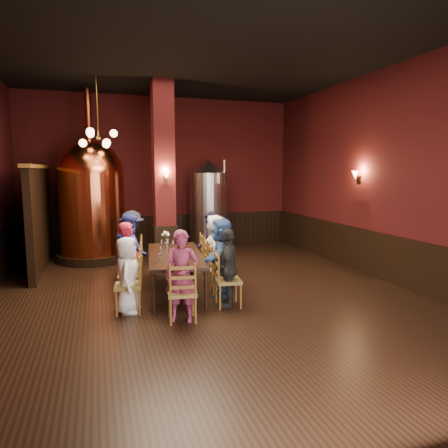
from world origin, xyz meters
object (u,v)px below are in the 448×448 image
object	(u,v)px
steel_vessel	(209,206)
rose_vase	(166,236)
person_2	(131,252)
copper_kettle	(92,199)
person_1	(129,261)
dining_table	(175,257)
person_0	(127,275)

from	to	relation	value
steel_vessel	rose_vase	world-z (taller)	steel_vessel
rose_vase	person_2	bearing A→B (deg)	-144.44
copper_kettle	steel_vessel	world-z (taller)	copper_kettle
person_1	person_2	xyz separation A→B (m)	(0.08, 0.66, 0.04)
person_2	person_1	bearing A→B (deg)	163.31
copper_kettle	rose_vase	xyz separation A→B (m)	(1.52, -2.42, -0.65)
dining_table	person_1	distance (m)	0.91
person_1	person_2	world-z (taller)	person_2
dining_table	copper_kettle	size ratio (longest dim) A/B	0.57
dining_table	person_0	distance (m)	1.31
dining_table	person_2	distance (m)	0.91
copper_kettle	steel_vessel	xyz separation A→B (m)	(3.21, 0.23, -0.28)
dining_table	steel_vessel	bearing A→B (deg)	72.17
person_0	rose_vase	xyz separation A→B (m)	(0.96, 1.89, 0.31)
dining_table	person_2	bearing A→B (deg)	158.78
person_2	rose_vase	size ratio (longest dim) A/B	4.98
dining_table	rose_vase	size ratio (longest dim) A/B	8.23
person_2	steel_vessel	size ratio (longest dim) A/B	0.57
dining_table	person_2	xyz separation A→B (m)	(-0.80, 0.43, 0.07)
person_1	rose_vase	world-z (taller)	person_1
dining_table	steel_vessel	size ratio (longest dim) A/B	0.95
person_0	copper_kettle	bearing A→B (deg)	20.06
person_1	rose_vase	bearing A→B (deg)	-17.61
person_2	rose_vase	world-z (taller)	person_2
person_0	person_1	size ratio (longest dim) A/B	0.89
rose_vase	person_0	bearing A→B (deg)	-116.87
person_1	rose_vase	size ratio (longest dim) A/B	4.72
copper_kettle	steel_vessel	size ratio (longest dim) A/B	1.66
dining_table	person_1	bearing A→B (deg)	-158.78
dining_table	person_0	size ratio (longest dim) A/B	1.96
person_1	dining_table	bearing A→B (deg)	-57.75
steel_vessel	person_1	bearing A→B (deg)	-123.54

